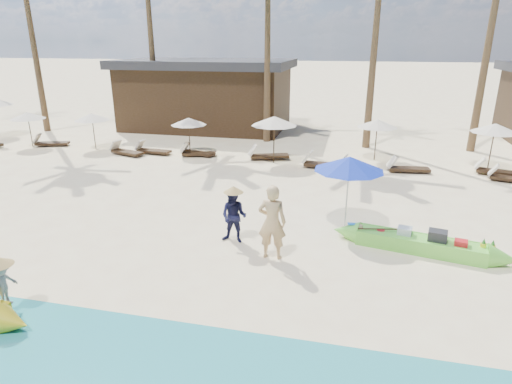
# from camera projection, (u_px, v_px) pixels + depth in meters

# --- Properties ---
(ground) EXTENTS (240.00, 240.00, 0.00)m
(ground) POSITION_uv_depth(u_px,v_px,m) (284.00, 271.00, 10.62)
(ground) COLOR #F8EBB7
(ground) RESTS_ON ground
(green_canoe) EXTENTS (5.26, 1.40, 0.67)m
(green_canoe) POSITION_uv_depth(u_px,v_px,m) (419.00, 243.00, 11.57)
(green_canoe) COLOR #6CDA42
(green_canoe) RESTS_ON ground
(tourist) EXTENTS (0.75, 0.50, 2.01)m
(tourist) POSITION_uv_depth(u_px,v_px,m) (272.00, 222.00, 10.97)
(tourist) COLOR tan
(tourist) RESTS_ON ground
(vendor_green) EXTENTS (0.80, 0.65, 1.55)m
(vendor_green) POSITION_uv_depth(u_px,v_px,m) (234.00, 216.00, 11.93)
(vendor_green) COLOR #121433
(vendor_green) RESTS_ON ground
(vendor_yellow) EXTENTS (0.40, 0.66, 1.00)m
(vendor_yellow) POSITION_uv_depth(u_px,v_px,m) (4.00, 284.00, 8.79)
(vendor_yellow) COLOR gray
(vendor_yellow) RESTS_ON ground
(blue_umbrella) EXTENTS (2.07, 2.07, 2.23)m
(blue_umbrella) POSITION_uv_depth(u_px,v_px,m) (349.00, 164.00, 12.49)
(blue_umbrella) COLOR #99999E
(blue_umbrella) RESTS_ON ground
(resort_parasol_2) EXTENTS (1.79, 1.79, 1.85)m
(resort_parasol_2) POSITION_uv_depth(u_px,v_px,m) (28.00, 116.00, 22.65)
(resort_parasol_2) COLOR #342215
(resort_parasol_2) RESTS_ON ground
(lounger_2_left) EXTENTS (1.88, 1.06, 0.61)m
(lounger_2_left) POSITION_uv_depth(u_px,v_px,m) (50.00, 142.00, 23.19)
(lounger_2_left) COLOR #342215
(lounger_2_left) RESTS_ON ground
(resort_parasol_3) EXTENTS (1.81, 1.81, 1.86)m
(resort_parasol_3) POSITION_uv_depth(u_px,v_px,m) (92.00, 117.00, 22.19)
(resort_parasol_3) COLOR #342215
(resort_parasol_3) RESTS_ON ground
(lounger_3_left) EXTENTS (1.90, 1.06, 0.62)m
(lounger_3_left) POSITION_uv_depth(u_px,v_px,m) (125.00, 151.00, 21.39)
(lounger_3_left) COLOR #342215
(lounger_3_left) RESTS_ON ground
(lounger_3_right) EXTENTS (1.84, 0.69, 0.61)m
(lounger_3_right) POSITION_uv_depth(u_px,v_px,m) (152.00, 150.00, 21.59)
(lounger_3_right) COLOR #342215
(lounger_3_right) RESTS_ON ground
(resort_parasol_4) EXTENTS (1.77, 1.77, 1.82)m
(resort_parasol_4) POSITION_uv_depth(u_px,v_px,m) (189.00, 121.00, 21.15)
(resort_parasol_4) COLOR #342215
(resort_parasol_4) RESTS_ON ground
(lounger_4_left) EXTENTS (1.81, 0.93, 0.59)m
(lounger_4_left) POSITION_uv_depth(u_px,v_px,m) (196.00, 152.00, 21.12)
(lounger_4_left) COLOR #342215
(lounger_4_left) RESTS_ON ground
(lounger_4_right) EXTENTS (1.79, 0.86, 0.58)m
(lounger_4_right) POSITION_uv_depth(u_px,v_px,m) (196.00, 152.00, 21.29)
(lounger_4_right) COLOR #342215
(lounger_4_right) RESTS_ON ground
(resort_parasol_5) EXTENTS (2.11, 2.11, 2.17)m
(resort_parasol_5) POSITION_uv_depth(u_px,v_px,m) (274.00, 121.00, 19.48)
(resort_parasol_5) COLOR #342215
(resort_parasol_5) RESTS_ON ground
(lounger_5_left) EXTENTS (2.02, 1.19, 0.66)m
(lounger_5_left) POSITION_uv_depth(u_px,v_px,m) (267.00, 155.00, 20.58)
(lounger_5_left) COLOR #342215
(lounger_5_left) RESTS_ON ground
(resort_parasol_6) EXTENTS (1.89, 1.89, 1.95)m
(resort_parasol_6) POSITION_uv_depth(u_px,v_px,m) (378.00, 123.00, 20.00)
(resort_parasol_6) COLOR #342215
(resort_parasol_6) RESTS_ON ground
(lounger_6_left) EXTENTS (2.01, 0.82, 0.67)m
(lounger_6_left) POSITION_uv_depth(u_px,v_px,m) (322.00, 163.00, 19.13)
(lounger_6_left) COLOR #342215
(lounger_6_left) RESTS_ON ground
(lounger_6_right) EXTENTS (1.82, 0.88, 0.59)m
(lounger_6_right) POSITION_uv_depth(u_px,v_px,m) (356.00, 167.00, 18.71)
(lounger_6_right) COLOR #342215
(lounger_6_right) RESTS_ON ground
(resort_parasol_7) EXTENTS (1.99, 1.99, 2.05)m
(resort_parasol_7) POSITION_uv_depth(u_px,v_px,m) (495.00, 128.00, 18.47)
(resort_parasol_7) COLOR #342215
(resort_parasol_7) RESTS_ON ground
(lounger_7_left) EXTENTS (1.86, 0.76, 0.61)m
(lounger_7_left) POSITION_uv_depth(u_px,v_px,m) (406.00, 168.00, 18.55)
(lounger_7_left) COLOR #342215
(lounger_7_left) RESTS_ON ground
(lounger_7_right) EXTENTS (1.80, 0.98, 0.58)m
(lounger_7_right) POSITION_uv_depth(u_px,v_px,m) (509.00, 177.00, 17.29)
(lounger_7_right) COLOR #342215
(lounger_7_right) RESTS_ON ground
(lounger_8_left) EXTENTS (1.93, 0.98, 0.63)m
(lounger_8_left) POSITION_uv_depth(u_px,v_px,m) (496.00, 170.00, 18.15)
(lounger_8_left) COLOR #342215
(lounger_8_left) RESTS_ON ground
(pavilion_west) EXTENTS (10.80, 6.60, 4.30)m
(pavilion_west) POSITION_uv_depth(u_px,v_px,m) (207.00, 94.00, 27.66)
(pavilion_west) COLOR #342215
(pavilion_west) RESTS_ON ground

